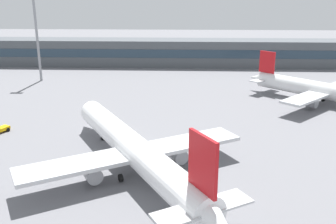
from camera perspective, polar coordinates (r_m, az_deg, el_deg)
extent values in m
plane|color=slate|center=(72.78, -1.95, -2.23)|extent=(400.00, 400.00, 0.00)
cube|color=#4C5156|center=(134.69, 0.16, 8.94)|extent=(140.22, 12.00, 9.00)
cube|color=#263847|center=(128.65, 0.04, 8.74)|extent=(133.21, 0.16, 2.80)
cylinder|color=white|center=(54.08, -5.30, -5.42)|extent=(23.28, 35.54, 4.10)
cone|color=white|center=(73.06, -11.82, 0.42)|extent=(5.65, 5.86, 3.90)
cube|color=red|center=(37.61, 5.23, -7.72)|extent=(2.75, 4.29, 5.93)
cube|color=silver|center=(39.66, 5.30, -14.18)|extent=(10.83, 8.09, 0.26)
cube|color=silver|center=(53.29, -4.83, -6.14)|extent=(30.51, 20.91, 0.54)
cylinder|color=gray|center=(56.52, 1.28, -6.34)|extent=(3.61, 4.07, 2.16)
cylinder|color=gray|center=(52.00, -11.43, -8.93)|extent=(3.61, 4.07, 2.16)
cylinder|color=black|center=(67.08, -9.77, -3.74)|extent=(0.92, 1.15, 1.08)
cylinder|color=black|center=(54.59, -1.57, -8.60)|extent=(0.92, 1.15, 1.08)
cylinder|color=black|center=(52.61, -7.13, -9.81)|extent=(0.92, 1.15, 1.08)
cylinder|color=white|center=(92.97, 22.88, 2.86)|extent=(27.87, 27.66, 3.75)
cone|color=white|center=(102.07, 13.09, 5.00)|extent=(4.51, 4.50, 2.62)
cube|color=red|center=(99.60, 14.69, 7.28)|extent=(3.33, 3.31, 5.43)
cube|color=silver|center=(100.59, 14.35, 4.84)|extent=(8.91, 8.95, 0.24)
cube|color=silver|center=(93.43, 22.31, 2.81)|extent=(24.20, 24.36, 0.49)
cylinder|color=gray|center=(88.57, 20.55, 1.32)|extent=(3.63, 3.62, 1.97)
cylinder|color=gray|center=(99.03, 23.71, 2.58)|extent=(3.63, 3.62, 1.97)
cylinder|color=black|center=(92.19, 20.90, 1.20)|extent=(0.98, 0.97, 0.99)
cylinder|color=black|center=(96.69, 22.28, 1.76)|extent=(0.98, 0.97, 0.99)
cube|color=#F2B20C|center=(76.01, -24.01, -2.40)|extent=(2.97, 3.89, 0.60)
cylinder|color=black|center=(77.37, -23.63, -2.26)|extent=(0.54, 0.74, 0.70)
cylinder|color=black|center=(76.17, -22.91, -2.47)|extent=(0.54, 0.74, 0.70)
cylinder|color=gray|center=(115.23, -19.21, 11.77)|extent=(0.70, 0.70, 29.88)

